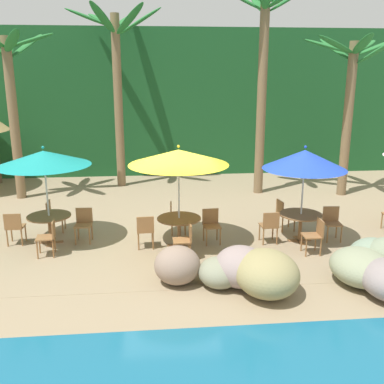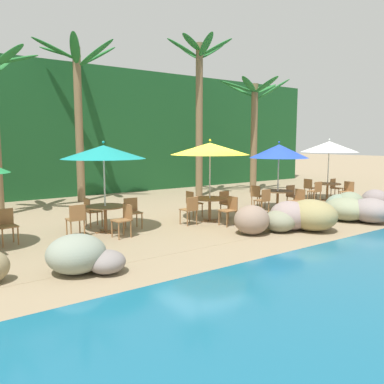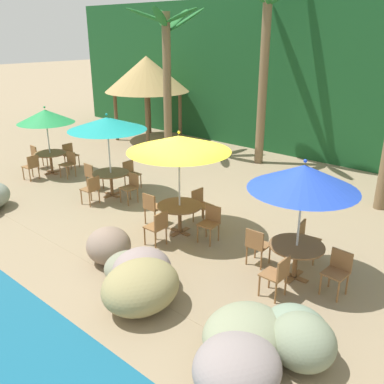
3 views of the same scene
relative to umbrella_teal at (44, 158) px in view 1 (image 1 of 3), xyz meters
The scene contains 26 objects.
ground_plane 3.79m from the umbrella_teal, ahead, with size 120.00×120.00×0.00m, color #937F60.
terrace_deck 3.78m from the umbrella_teal, ahead, with size 18.00×5.20×0.01m.
foliage_backdrop 9.25m from the umbrella_teal, 70.68° to the left, with size 28.00×2.40×6.00m.
rock_seawall 6.66m from the umbrella_teal, 28.16° to the right, with size 15.62×2.82×0.88m.
umbrella_teal is the anchor object (origin of this frame).
dining_table_teal 1.61m from the umbrella_teal, ahead, with size 1.10×1.10×0.74m.
chair_teal_seaward 1.91m from the umbrella_teal, ahead, with size 0.44×0.45×0.87m.
chair_teal_inland 1.91m from the umbrella_teal, 95.82° to the left, with size 0.43×0.42×0.87m.
chair_teal_left 1.91m from the umbrella_teal, behind, with size 0.42×0.43×0.87m.
chair_teal_right 1.91m from the umbrella_teal, 79.03° to the right, with size 0.46×0.45×0.87m.
umbrella_yellow 3.33m from the umbrella_teal, ahead, with size 2.45×2.45×2.58m.
dining_table_yellow 3.70m from the umbrella_teal, ahead, with size 1.10×1.10×0.74m.
chair_yellow_seaward 4.48m from the umbrella_teal, ahead, with size 0.45×0.46×0.87m.
chair_yellow_inland 3.68m from the umbrella_teal, ahead, with size 0.45×0.44×0.87m.
chair_yellow_left 3.05m from the umbrella_teal, 14.55° to the right, with size 0.44×0.45×0.87m.
chair_yellow_right 4.03m from the umbrella_teal, 21.81° to the right, with size 0.43×0.42×0.87m.
umbrella_blue 6.46m from the umbrella_teal, ahead, with size 2.10×2.10×2.52m.
dining_table_blue 6.65m from the umbrella_teal, ahead, with size 1.10×1.10×0.74m.
chair_blue_seaward 7.50m from the umbrella_teal, ahead, with size 0.45×0.45×0.87m.
chair_blue_inland 6.47m from the umbrella_teal, ahead, with size 0.48×0.48×0.87m.
chair_blue_left 5.88m from the umbrella_teal, ahead, with size 0.44×0.44×0.87m.
chair_blue_right 6.87m from the umbrella_teal, 11.63° to the right, with size 0.43×0.42×0.87m.
palm_tree_nearest 5.14m from the umbrella_teal, 113.27° to the left, with size 3.09×3.00×5.58m.
palm_tree_second 6.46m from the umbrella_teal, 75.92° to the left, with size 3.45×3.34×6.52m.
palm_tree_third 8.23m from the umbrella_teal, 33.76° to the left, with size 2.90×2.93×7.02m.
palm_tree_fourth 10.31m from the umbrella_teal, 21.97° to the left, with size 3.35×3.37×5.49m.
Camera 1 is at (-0.46, -10.76, 4.28)m, focal length 41.61 mm.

